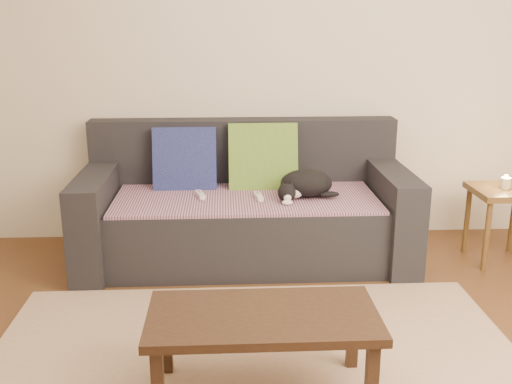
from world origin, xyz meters
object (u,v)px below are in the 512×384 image
wii_remote_b (258,197)px  coffee_table (263,324)px  side_table (503,201)px  cat (305,184)px  wii_remote_a (200,195)px  sofa (245,212)px

wii_remote_b → coffee_table: size_ratio=0.16×
wii_remote_b → coffee_table: 1.41m
wii_remote_b → side_table: 1.57m
cat → wii_remote_a: cat is taller
sofa → cat: bearing=-18.0°
cat → side_table: 1.28m
wii_remote_a → coffee_table: (0.31, -1.46, -0.13)m
wii_remote_a → cat: bearing=-107.4°
cat → wii_remote_b: (-0.29, -0.02, -0.07)m
side_table → coffee_table: (-1.63, -1.38, -0.08)m
sofa → side_table: bearing=-6.0°
sofa → wii_remote_b: sofa is taller
wii_remote_b → side_table: (1.57, -0.03, -0.05)m
cat → wii_remote_b: bearing=179.1°
sofa → coffee_table: (0.02, -1.55, 0.02)m
cat → coffee_table: bearing=-109.7°
wii_remote_b → sofa: bearing=19.4°
wii_remote_b → side_table: side_table is taller
wii_remote_a → wii_remote_b: same height
cat → sofa: bearing=156.2°
side_table → coffee_table: side_table is taller
wii_remote_b → side_table: bearing=-99.5°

